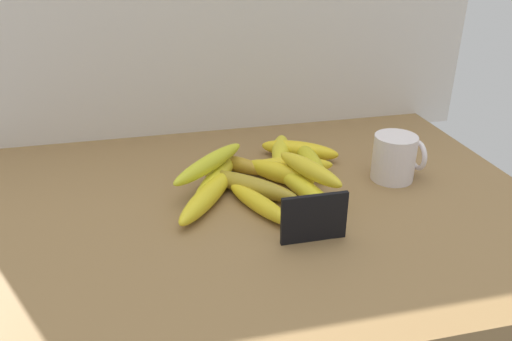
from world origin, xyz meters
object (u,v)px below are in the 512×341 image
banana_5 (280,173)px  banana_8 (299,150)px  banana_2 (291,165)px  chalkboard_sign (314,220)px  banana_7 (309,159)px  banana_11 (209,163)px  banana_1 (249,185)px  banana_4 (215,179)px  banana_9 (236,164)px  coffee_mug (395,158)px  banana_10 (207,196)px  banana_0 (304,189)px  banana_3 (260,204)px  banana_6 (281,151)px  banana_12 (310,169)px

banana_5 → banana_8: size_ratio=0.89×
banana_2 → banana_8: bearing=59.0°
chalkboard_sign → banana_7: chalkboard_sign is taller
chalkboard_sign → banana_11: chalkboard_sign is taller
banana_1 → banana_4: (-5.75, 4.15, -0.12)cm
banana_7 → banana_9: bearing=172.9°
coffee_mug → banana_11: (-36.59, 4.81, 0.46)cm
banana_2 → banana_5: bearing=-135.5°
chalkboard_sign → banana_11: (-13.63, 22.23, 1.23)cm
coffee_mug → banana_10: size_ratio=0.48×
coffee_mug → banana_0: bearing=-170.8°
banana_0 → banana_11: 18.82cm
banana_2 → banana_3: 16.81cm
banana_1 → banana_7: 17.03cm
banana_3 → banana_11: banana_11 is taller
banana_6 → banana_12: banana_12 is taller
banana_7 → banana_11: size_ratio=0.81×
banana_6 → banana_9: banana_6 is taller
banana_2 → banana_1: bearing=-146.7°
chalkboard_sign → banana_4: 25.21cm
banana_0 → chalkboard_sign: bearing=-102.1°
banana_11 → banana_6: bearing=29.3°
banana_1 → banana_12: banana_12 is taller
banana_11 → banana_0: bearing=-25.8°
coffee_mug → banana_11: bearing=172.5°
banana_7 → banana_8: banana_8 is taller
banana_9 → banana_10: (-7.95, -12.82, 0.29)cm
banana_0 → banana_2: bearing=87.7°
coffee_mug → banana_7: coffee_mug is taller
banana_1 → banana_10: (-8.33, -2.56, 0.06)cm
banana_10 → banana_12: size_ratio=1.22×
banana_6 → banana_11: 19.74cm
banana_6 → banana_12: bearing=-86.6°
banana_0 → banana_3: size_ratio=1.09×
banana_3 → banana_10: (-8.78, 4.32, 0.31)cm
chalkboard_sign → banana_10: chalkboard_sign is taller
banana_0 → banana_11: bearing=154.2°
banana_2 → banana_11: (-17.08, -2.12, 3.32)cm
banana_0 → banana_1: banana_1 is taller
banana_6 → banana_7: size_ratio=0.90×
banana_5 → banana_12: 7.84cm
banana_3 → banana_7: size_ratio=1.02×
banana_2 → banana_12: bearing=-84.3°
coffee_mug → banana_3: bearing=-167.1°
banana_2 → banana_3: (-9.83, -13.64, -0.15)cm
banana_2 → banana_0: bearing=-92.3°
coffee_mug → banana_7: bearing=150.3°
banana_3 → banana_4: 12.65cm
banana_0 → banana_8: 17.29cm
banana_1 → banana_11: banana_11 is taller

